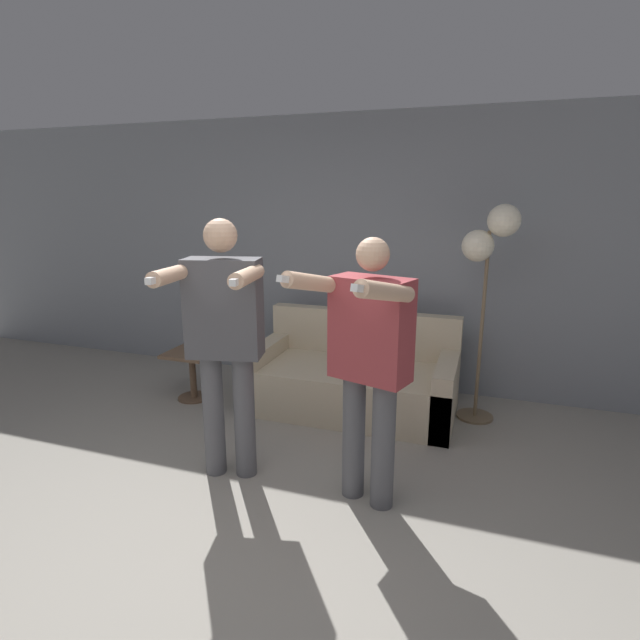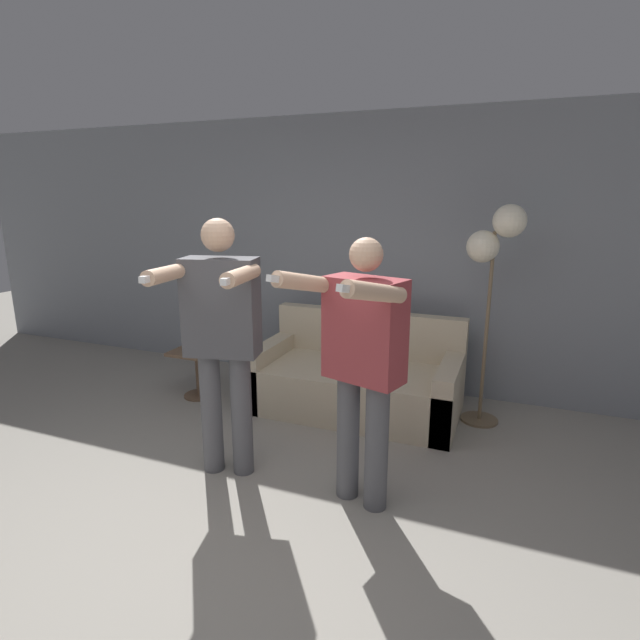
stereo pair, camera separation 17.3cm
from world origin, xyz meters
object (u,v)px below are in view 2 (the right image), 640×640
object	(u,v)px
couch	(357,381)
cup	(203,345)
side_table	(198,363)
person_left	(221,331)
floor_lamp	(495,249)
cat	(368,302)
person_right	(362,356)

from	to	relation	value
couch	cup	distance (m)	1.47
side_table	person_left	bearing A→B (deg)	-47.41
floor_lamp	cat	bearing A→B (deg)	169.39
couch	cat	distance (m)	0.73
side_table	person_right	bearing A→B (deg)	-28.84
person_left	couch	bearing A→B (deg)	56.66
floor_lamp	cup	distance (m)	2.69
cat	floor_lamp	distance (m)	1.22
couch	cup	xyz separation A→B (m)	(-1.43, -0.24, 0.24)
cat	side_table	size ratio (longest dim) A/B	1.05
floor_lamp	side_table	distance (m)	2.79
person_right	cup	size ratio (longest dim) A/B	21.29
person_right	floor_lamp	world-z (taller)	floor_lamp
person_right	side_table	size ratio (longest dim) A/B	3.54
couch	cat	world-z (taller)	cat
person_left	cup	bearing A→B (deg)	117.50
person_left	floor_lamp	world-z (taller)	floor_lamp
cat	couch	bearing A→B (deg)	-87.50
couch	floor_lamp	xyz separation A→B (m)	(1.06, 0.14, 1.19)
couch	person_right	world-z (taller)	person_right
person_right	couch	bearing A→B (deg)	125.24
person_right	cup	xyz separation A→B (m)	(-1.88, 1.10, -0.45)
person_right	cup	bearing A→B (deg)	166.46
person_left	side_table	size ratio (longest dim) A/B	3.73
person_left	side_table	bearing A→B (deg)	119.68
cat	side_table	xyz separation A→B (m)	(-1.45, -0.63, -0.57)
couch	person_right	xyz separation A→B (m)	(0.45, -1.34, 0.69)
person_right	cat	world-z (taller)	person_right
couch	person_left	bearing A→B (deg)	-110.43
floor_lamp	person_left	bearing A→B (deg)	-136.42
person_left	side_table	distance (m)	1.58
floor_lamp	cup	bearing A→B (deg)	-171.26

